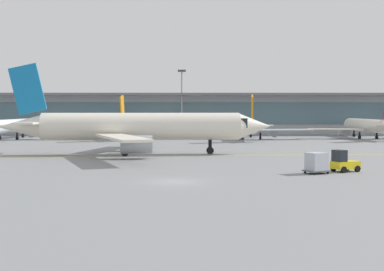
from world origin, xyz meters
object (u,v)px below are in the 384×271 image
taxiing_regional_jet (138,127)px  apron_light_mast_1 (182,99)px  baggage_tug (344,162)px  cargo_dolly_lead (316,162)px  gate_airplane_3 (251,126)px  gate_airplane_2 (132,126)px  gate_airplane_4 (366,126)px  gate_airplane_1 (10,126)px

taxiing_regional_jet → apron_light_mast_1: size_ratio=2.41×
baggage_tug → cargo_dolly_lead: baggage_tug is taller
cargo_dolly_lead → baggage_tug: bearing=0.0°
gate_airplane_3 → apron_light_mast_1: 22.14m
gate_airplane_2 → taxiing_regional_jet: taxiing_regional_jet is taller
gate_airplane_4 → apron_light_mast_1: size_ratio=1.74×
gate_airplane_2 → apron_light_mast_1: (10.01, 12.79, 5.53)m
taxiing_regional_jet → gate_airplane_3: bearing=58.4°
gate_airplane_3 → taxiing_regional_jet: taxiing_regional_jet is taller
gate_airplane_1 → taxiing_regional_jet: size_ratio=0.72×
gate_airplane_4 → cargo_dolly_lead: (-23.95, -59.79, -1.51)m
apron_light_mast_1 → gate_airplane_4: bearing=-20.8°
gate_airplane_1 → gate_airplane_2: same height
cargo_dolly_lead → apron_light_mast_1: bearing=73.4°
gate_airplane_3 → taxiing_regional_jet: size_ratio=0.72×
gate_airplane_2 → taxiing_regional_jet: bearing=-168.9°
gate_airplane_4 → apron_light_mast_1: apron_light_mast_1 is taller
taxiing_regional_jet → cargo_dolly_lead: bearing=-53.4°
gate_airplane_1 → gate_airplane_3: (47.26, 0.40, 0.00)m
taxiing_regional_jet → cargo_dolly_lead: size_ratio=13.76×
gate_airplane_2 → apron_light_mast_1: bearing=-34.1°
taxiing_regional_jet → gate_airplane_2: bearing=93.1°
gate_airplane_3 → baggage_tug: gate_airplane_3 is taller
baggage_tug → cargo_dolly_lead: (-2.92, -1.48, 0.16)m
gate_airplane_2 → apron_light_mast_1: apron_light_mast_1 is taller
gate_airplane_1 → baggage_tug: size_ratio=8.74×
gate_airplane_1 → baggage_tug: bearing=-135.4°
gate_airplane_2 → gate_airplane_4: 47.29m
baggage_tug → taxiing_regional_jet: bearing=110.2°
apron_light_mast_1 → cargo_dolly_lead: bearing=-79.8°
gate_airplane_1 → cargo_dolly_lead: (46.67, -57.24, -1.51)m
taxiing_regional_jet → apron_light_mast_1: (5.02, 52.66, 4.55)m
gate_airplane_2 → cargo_dolly_lead: gate_airplane_2 is taller
gate_airplane_2 → baggage_tug: 65.22m
gate_airplane_4 → apron_light_mast_1: 40.25m
gate_airplane_2 → cargo_dolly_lead: (23.31, -61.17, -1.51)m
apron_light_mast_1 → gate_airplane_3: bearing=-49.6°
gate_airplane_2 → gate_airplane_1: bearing=103.5°
baggage_tug → apron_light_mast_1: size_ratio=0.20×
gate_airplane_1 → cargo_dolly_lead: bearing=-137.8°
cargo_dolly_lead → apron_light_mast_1: size_ratio=0.18×
gate_airplane_4 → taxiing_regional_jet: 57.18m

